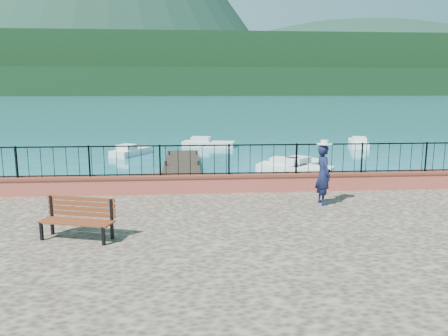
{
  "coord_description": "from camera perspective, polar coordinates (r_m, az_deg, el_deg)",
  "views": [
    {
      "loc": [
        -1.57,
        -10.08,
        4.5
      ],
      "look_at": [
        -0.6,
        2.0,
        2.3
      ],
      "focal_mm": 35.0,
      "sensor_mm": 36.0,
      "label": 1
    }
  ],
  "objects": [
    {
      "name": "parapet",
      "position": [
        14.19,
        1.85,
        -1.96
      ],
      "size": [
        28.0,
        0.46,
        0.58
      ],
      "primitive_type": "cube",
      "color": "#A6493C",
      "rests_on": "promenade"
    },
    {
      "name": "companion_hill",
      "position": [
        611.64,
        16.88,
        9.45
      ],
      "size": [
        448.0,
        384.0,
        180.0
      ],
      "primitive_type": "ellipsoid",
      "color": "#142D23",
      "rests_on": "ground"
    },
    {
      "name": "hat",
      "position": [
        12.73,
        13.0,
        3.29
      ],
      "size": [
        0.44,
        0.44,
        0.12
      ],
      "primitive_type": "cylinder",
      "color": "silver",
      "rests_on": "person"
    },
    {
      "name": "ground",
      "position": [
        11.15,
        3.99,
        -13.54
      ],
      "size": [
        2000.0,
        2000.0,
        0.0
      ],
      "primitive_type": "plane",
      "color": "#19596B",
      "rests_on": "ground"
    },
    {
      "name": "person",
      "position": [
        12.87,
        12.84,
        -0.84
      ],
      "size": [
        0.48,
        0.68,
        1.75
      ],
      "primitive_type": "imported",
      "rotation": [
        0.0,
        0.0,
        1.67
      ],
      "color": "#111633",
      "rests_on": "promenade"
    },
    {
      "name": "dock",
      "position": [
        22.51,
        -5.61,
        -0.9
      ],
      "size": [
        2.0,
        16.0,
        0.3
      ],
      "primitive_type": "cube",
      "color": "#2D231C",
      "rests_on": "ground"
    },
    {
      "name": "boat_4",
      "position": [
        34.44,
        -2.03,
        3.46
      ],
      "size": [
        4.27,
        2.31,
        0.8
      ],
      "primitive_type": "cube",
      "rotation": [
        0.0,
        0.0,
        -0.26
      ],
      "color": "silver",
      "rests_on": "ground"
    },
    {
      "name": "boat_1",
      "position": [
        23.99,
        9.24,
        0.32
      ],
      "size": [
        4.16,
        3.15,
        0.8
      ],
      "primitive_type": "cube",
      "rotation": [
        0.0,
        0.0,
        -0.52
      ],
      "color": "silver",
      "rests_on": "ground"
    },
    {
      "name": "boat_5",
      "position": [
        36.53,
        17.15,
        3.4
      ],
      "size": [
        2.42,
        4.34,
        0.8
      ],
      "primitive_type": "cube",
      "rotation": [
        0.0,
        0.0,
        1.28
      ],
      "color": "white",
      "rests_on": "ground"
    },
    {
      "name": "far_forest",
      "position": [
        310.11,
        -4.39,
        11.11
      ],
      "size": [
        900.0,
        60.0,
        18.0
      ],
      "primitive_type": "cube",
      "color": "black",
      "rests_on": "ground"
    },
    {
      "name": "park_bench",
      "position": [
        10.3,
        -18.57,
        -7.31
      ],
      "size": [
        1.73,
        1.0,
        0.91
      ],
      "rotation": [
        0.0,
        0.0,
        -0.29
      ],
      "color": "black",
      "rests_on": "promenade"
    },
    {
      "name": "railing",
      "position": [
        14.05,
        1.87,
        1.09
      ],
      "size": [
        27.0,
        0.05,
        0.95
      ],
      "primitive_type": "cube",
      "color": "black",
      "rests_on": "parapet"
    },
    {
      "name": "foothills",
      "position": [
        370.49,
        -4.46,
        12.98
      ],
      "size": [
        900.0,
        120.0,
        44.0
      ],
      "primitive_type": "cube",
      "color": "black",
      "rests_on": "ground"
    },
    {
      "name": "boat_2",
      "position": [
        25.08,
        10.25,
        0.72
      ],
      "size": [
        3.43,
        3.35,
        0.8
      ],
      "primitive_type": "cube",
      "rotation": [
        0.0,
        0.0,
        0.76
      ],
      "color": "silver",
      "rests_on": "ground"
    },
    {
      "name": "boat_3",
      "position": [
        30.77,
        -12.06,
        2.42
      ],
      "size": [
        2.7,
        3.48,
        0.8
      ],
      "primitive_type": "cube",
      "rotation": [
        0.0,
        0.0,
        1.07
      ],
      "color": "silver",
      "rests_on": "ground"
    }
  ]
}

